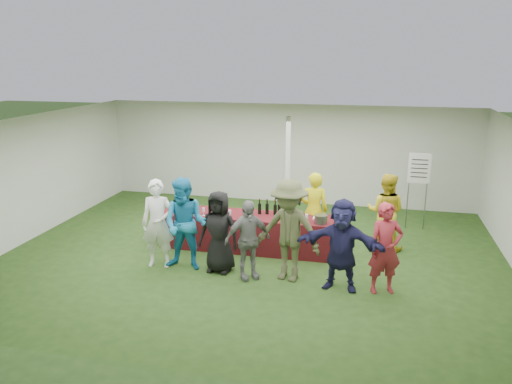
% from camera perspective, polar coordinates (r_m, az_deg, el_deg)
% --- Properties ---
extents(ground, '(60.00, 60.00, 0.00)m').
position_cam_1_polar(ground, '(10.25, -0.42, -7.25)').
color(ground, '#284719').
rests_on(ground, ground).
extents(tent, '(10.00, 10.00, 10.00)m').
position_cam_1_polar(tent, '(10.85, 3.62, 1.52)').
color(tent, white).
rests_on(tent, ground).
extents(serving_table, '(3.60, 0.80, 0.75)m').
position_cam_1_polar(serving_table, '(10.47, -1.07, -4.55)').
color(serving_table, maroon).
rests_on(serving_table, ground).
extents(wine_bottles, '(0.75, 0.14, 0.32)m').
position_cam_1_polar(wine_bottles, '(10.32, 2.33, -1.96)').
color(wine_bottles, black).
rests_on(wine_bottles, serving_table).
extents(wine_glasses, '(2.77, 0.14, 0.16)m').
position_cam_1_polar(wine_glasses, '(10.21, -3.94, -2.24)').
color(wine_glasses, silver).
rests_on(wine_glasses, serving_table).
extents(water_bottle, '(0.07, 0.07, 0.23)m').
position_cam_1_polar(water_bottle, '(10.40, -1.02, -1.92)').
color(water_bottle, silver).
rests_on(water_bottle, serving_table).
extents(bar_towel, '(0.25, 0.18, 0.03)m').
position_cam_1_polar(bar_towel, '(10.15, 7.26, -3.01)').
color(bar_towel, white).
rests_on(bar_towel, serving_table).
extents(dump_bucket, '(0.26, 0.26, 0.18)m').
position_cam_1_polar(dump_bucket, '(9.86, 7.42, -3.10)').
color(dump_bucket, slate).
rests_on(dump_bucket, serving_table).
extents(wine_list_sign, '(0.50, 0.03, 1.80)m').
position_cam_1_polar(wine_list_sign, '(12.02, 18.11, 1.97)').
color(wine_list_sign, slate).
rests_on(wine_list_sign, ground).
extents(staff_pourer, '(0.65, 0.49, 1.63)m').
position_cam_1_polar(staff_pourer, '(10.48, 6.61, -2.09)').
color(staff_pourer, yellow).
rests_on(staff_pourer, ground).
extents(staff_back, '(0.89, 0.75, 1.62)m').
position_cam_1_polar(staff_back, '(10.68, 14.59, -2.19)').
color(staff_back, gold).
rests_on(staff_back, ground).
extents(customer_0, '(0.68, 0.50, 1.71)m').
position_cam_1_polar(customer_0, '(9.66, -11.14, -3.57)').
color(customer_0, white).
rests_on(customer_0, ground).
extents(customer_1, '(0.87, 0.68, 1.77)m').
position_cam_1_polar(customer_1, '(9.45, -8.07, -3.67)').
color(customer_1, '#1C81B5').
rests_on(customer_1, ground).
extents(customer_2, '(0.80, 0.55, 1.56)m').
position_cam_1_polar(customer_2, '(9.31, -4.25, -4.55)').
color(customer_2, black).
rests_on(customer_2, ground).
extents(customer_3, '(0.91, 0.80, 1.48)m').
position_cam_1_polar(customer_3, '(9.00, -0.96, -5.48)').
color(customer_3, slate).
rests_on(customer_3, ground).
extents(customer_4, '(1.34, 0.97, 1.87)m').
position_cam_1_polar(customer_4, '(8.90, 3.75, -4.44)').
color(customer_4, '#4C502F').
rests_on(customer_4, ground).
extents(customer_5, '(1.55, 0.65, 1.62)m').
position_cam_1_polar(customer_5, '(8.70, 9.76, -5.96)').
color(customer_5, '#1E1D47').
rests_on(customer_5, ground).
extents(customer_6, '(0.67, 0.55, 1.59)m').
position_cam_1_polar(customer_6, '(8.74, 14.57, -6.27)').
color(customer_6, maroon).
rests_on(customer_6, ground).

